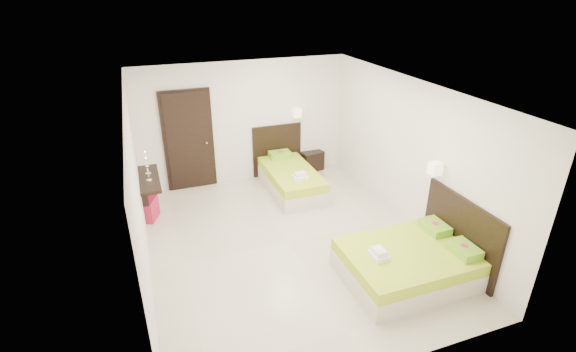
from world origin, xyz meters
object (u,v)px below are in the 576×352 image
object	(u,v)px
bed_double	(412,261)
nightstand	(310,160)
bed_single	(290,177)
ottoman	(145,209)

from	to	relation	value
bed_double	nightstand	world-z (taller)	bed_double
bed_single	bed_double	size ratio (longest dim) A/B	1.01
bed_single	nightstand	world-z (taller)	bed_single
bed_single	bed_double	bearing A→B (deg)	-78.51
bed_single	ottoman	distance (m)	2.97
ottoman	nightstand	bearing A→B (deg)	15.67
bed_single	nightstand	size ratio (longest dim) A/B	3.67
nightstand	bed_single	bearing A→B (deg)	-147.05
bed_double	ottoman	distance (m)	4.80
bed_single	bed_double	world-z (taller)	bed_single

